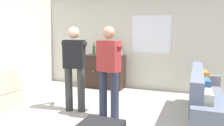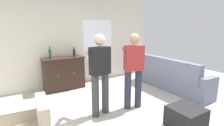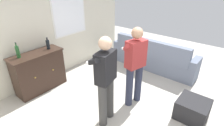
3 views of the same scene
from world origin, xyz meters
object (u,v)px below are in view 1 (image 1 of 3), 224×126
at_px(couch, 205,103).
at_px(person_standing_left, 75,65).
at_px(person_standing_right, 109,68).
at_px(sideboard_cabinet, 104,71).
at_px(bottle_liquor_amber, 115,51).
at_px(bottle_wine_green, 94,50).

relative_size(couch, person_standing_left, 1.50).
xyz_separation_m(person_standing_left, person_standing_right, (0.78, -0.10, 0.00)).
height_order(sideboard_cabinet, person_standing_left, person_standing_left).
bearing_deg(person_standing_right, sideboard_cabinet, 116.02).
xyz_separation_m(couch, bottle_liquor_amber, (-2.28, 1.59, 0.70)).
bearing_deg(bottle_wine_green, sideboard_cabinet, -10.06).
relative_size(couch, bottle_wine_green, 7.44).
distance_m(couch, person_standing_right, 1.79).
height_order(bottle_wine_green, bottle_liquor_amber, bottle_wine_green).
distance_m(couch, sideboard_cabinet, 3.07).
relative_size(bottle_wine_green, person_standing_left, 0.20).
xyz_separation_m(couch, bottle_wine_green, (-2.96, 1.65, 0.72)).
distance_m(couch, bottle_wine_green, 3.46).
height_order(couch, person_standing_right, person_standing_right).
distance_m(sideboard_cabinet, person_standing_left, 1.98).
distance_m(couch, bottle_liquor_amber, 2.87).
distance_m(couch, person_standing_left, 2.51).
bearing_deg(couch, person_standing_left, -172.47).
bearing_deg(couch, bottle_liquor_amber, 145.06).
bearing_deg(bottle_liquor_amber, bottle_wine_green, 175.17).
bearing_deg(person_standing_left, sideboard_cabinet, 96.08).
bearing_deg(sideboard_cabinet, bottle_wine_green, 169.94).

